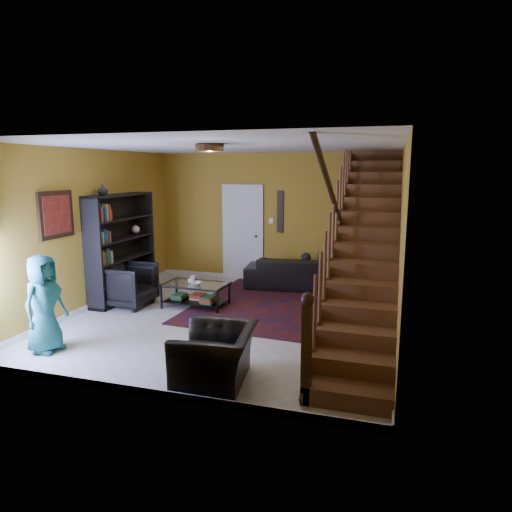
{
  "coord_description": "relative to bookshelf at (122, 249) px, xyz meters",
  "views": [
    {
      "loc": [
        2.49,
        -6.82,
        2.44
      ],
      "look_at": [
        0.31,
        0.4,
        1.01
      ],
      "focal_mm": 32.0,
      "sensor_mm": 36.0,
      "label": 1
    }
  ],
  "objects": [
    {
      "name": "armchair_left",
      "position": [
        0.35,
        -0.42,
        -0.57
      ],
      "size": [
        0.86,
        0.83,
        0.78
      ],
      "primitive_type": "imported",
      "rotation": [
        0.0,
        0.0,
        1.57
      ],
      "color": "black",
      "rests_on": "floor"
    },
    {
      "name": "floor",
      "position": [
        2.4,
        -0.6,
        -0.96
      ],
      "size": [
        5.5,
        5.5,
        0.0
      ],
      "primitive_type": "plane",
      "color": "beige",
      "rests_on": "ground"
    },
    {
      "name": "popcorn_bucket",
      "position": [
        0.3,
        -2.49,
        -0.86
      ],
      "size": [
        0.19,
        0.19,
        0.17
      ],
      "primitive_type": "cylinder",
      "rotation": [
        0.0,
        0.0,
        -0.37
      ],
      "color": "red",
      "rests_on": "rug"
    },
    {
      "name": "person_adult_a",
      "position": [
        3.2,
        1.75,
        -0.81
      ],
      "size": [
        0.47,
        0.33,
        1.21
      ],
      "primitive_type": "imported",
      "rotation": [
        0.0,
        0.0,
        3.23
      ],
      "color": "black",
      "rests_on": "sofa"
    },
    {
      "name": "vase",
      "position": [
        -0.0,
        -0.5,
        1.13
      ],
      "size": [
        0.18,
        0.18,
        0.19
      ],
      "primitive_type": "imported",
      "color": "#999999",
      "rests_on": "bookshelf"
    },
    {
      "name": "staircase",
      "position": [
        4.53,
        -0.6,
        0.43
      ],
      "size": [
        0.95,
        5.02,
        3.18
      ],
      "color": "brown",
      "rests_on": "floor"
    },
    {
      "name": "cup_b",
      "position": [
        1.43,
        0.05,
        -0.49
      ],
      "size": [
        0.12,
        0.12,
        0.1
      ],
      "primitive_type": "imported",
      "rotation": [
        0.0,
        0.0,
        -0.22
      ],
      "color": "#999999",
      "rests_on": "coffee_table"
    },
    {
      "name": "rug",
      "position": [
        3.21,
        0.63,
        -0.95
      ],
      "size": [
        3.58,
        4.03,
        0.02
      ],
      "primitive_type": "cube",
      "rotation": [
        0.0,
        0.0,
        -0.06
      ],
      "color": "#4C150D",
      "rests_on": "floor"
    },
    {
      "name": "wall_hanging",
      "position": [
        2.55,
        2.13,
        0.59
      ],
      "size": [
        0.14,
        0.03,
        0.9
      ],
      "primitive_type": "cube",
      "color": "black",
      "rests_on": "room"
    },
    {
      "name": "bookshelf",
      "position": [
        0.0,
        0.0,
        0.0
      ],
      "size": [
        0.35,
        1.8,
        2.0
      ],
      "color": "black",
      "rests_on": "floor"
    },
    {
      "name": "cup_a",
      "position": [
        1.49,
        -0.15,
        -0.48
      ],
      "size": [
        0.16,
        0.16,
        0.1
      ],
      "primitive_type": "imported",
      "rotation": [
        0.0,
        0.0,
        -0.38
      ],
      "color": "#999999",
      "rests_on": "coffee_table"
    },
    {
      "name": "door",
      "position": [
        1.7,
        2.12,
        0.06
      ],
      "size": [
        0.82,
        0.05,
        2.05
      ],
      "primitive_type": "cube",
      "color": "silver",
      "rests_on": "floor"
    },
    {
      "name": "armchair_right",
      "position": [
        3.0,
        -2.79,
        -0.64
      ],
      "size": [
        0.99,
        1.1,
        0.65
      ],
      "primitive_type": "imported",
      "rotation": [
        0.0,
        0.0,
        -1.44
      ],
      "color": "black",
      "rests_on": "floor"
    },
    {
      "name": "bowl",
      "position": [
        1.59,
        -0.21,
        -0.51
      ],
      "size": [
        0.23,
        0.23,
        0.05
      ],
      "primitive_type": "imported",
      "rotation": [
        0.0,
        0.0,
        0.14
      ],
      "color": "#999999",
      "rests_on": "coffee_table"
    },
    {
      "name": "room",
      "position": [
        1.07,
        0.73,
        -0.91
      ],
      "size": [
        5.5,
        5.5,
        5.5
      ],
      "color": "#A68525",
      "rests_on": "ground"
    },
    {
      "name": "framed_picture",
      "position": [
        -0.17,
        -1.5,
        0.79
      ],
      "size": [
        0.04,
        0.74,
        0.74
      ],
      "primitive_type": "cube",
      "color": "maroon",
      "rests_on": "room"
    },
    {
      "name": "ceiling_fixture",
      "position": [
        2.4,
        -1.4,
        1.78
      ],
      "size": [
        0.4,
        0.4,
        0.1
      ],
      "primitive_type": "cylinder",
      "color": "#3F2814",
      "rests_on": "room"
    },
    {
      "name": "coffee_table",
      "position": [
        1.55,
        -0.12,
        -0.72
      ],
      "size": [
        1.16,
        0.71,
        0.43
      ],
      "rotation": [
        0.0,
        0.0,
        -0.05
      ],
      "color": "black",
      "rests_on": "floor"
    },
    {
      "name": "person_adult_b",
      "position": [
        3.66,
        1.75,
        -0.85
      ],
      "size": [
        0.57,
        0.45,
        1.14
      ],
      "primitive_type": "imported",
      "rotation": [
        0.0,
        0.0,
        3.18
      ],
      "color": "black",
      "rests_on": "sofa"
    },
    {
      "name": "sofa",
      "position": [
        3.11,
        1.7,
        -0.63
      ],
      "size": [
        2.34,
        1.09,
        0.66
      ],
      "primitive_type": "imported",
      "rotation": [
        0.0,
        0.0,
        3.24
      ],
      "color": "black",
      "rests_on": "floor"
    },
    {
      "name": "person_child",
      "position": [
        0.45,
        -2.6,
        -0.29
      ],
      "size": [
        0.47,
        0.68,
        1.34
      ],
      "primitive_type": "imported",
      "rotation": [
        0.0,
        0.0,
        1.5
      ],
      "color": "#1C6C6C",
      "rests_on": "armchair_left"
    }
  ]
}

